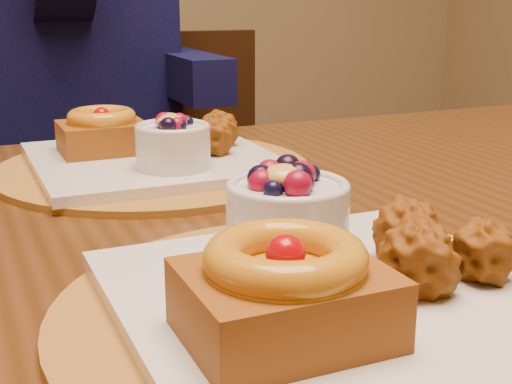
% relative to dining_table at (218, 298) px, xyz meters
% --- Properties ---
extents(dining_table, '(1.60, 0.90, 0.76)m').
position_rel_dining_table_xyz_m(dining_table, '(0.00, 0.00, 0.00)').
color(dining_table, '#3A200A').
rests_on(dining_table, ground).
extents(place_setting_near, '(0.38, 0.38, 0.09)m').
position_rel_dining_table_xyz_m(place_setting_near, '(-0.00, -0.21, 0.10)').
color(place_setting_near, brown).
rests_on(place_setting_near, dining_table).
extents(place_setting_far, '(0.38, 0.38, 0.08)m').
position_rel_dining_table_xyz_m(place_setting_far, '(-0.00, 0.22, 0.10)').
color(place_setting_far, brown).
rests_on(place_setting_far, dining_table).
extents(chair_far, '(0.46, 0.46, 0.88)m').
position_rel_dining_table_xyz_m(chair_far, '(0.19, 0.76, -0.19)').
color(chair_far, black).
rests_on(chair_far, ground).
extents(diner, '(0.54, 0.51, 0.88)m').
position_rel_dining_table_xyz_m(diner, '(-0.02, 0.84, 0.26)').
color(diner, black).
rests_on(diner, ground).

